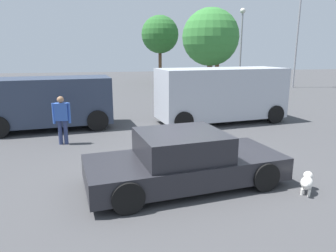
% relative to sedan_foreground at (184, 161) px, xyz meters
% --- Properties ---
extents(ground_plane, '(80.00, 80.00, 0.00)m').
position_rel_sedan_foreground_xyz_m(ground_plane, '(0.04, 0.29, -0.57)').
color(ground_plane, '#424244').
extents(sedan_foreground, '(4.64, 2.44, 1.24)m').
position_rel_sedan_foreground_xyz_m(sedan_foreground, '(0.00, 0.00, 0.00)').
color(sedan_foreground, '#232328').
rests_on(sedan_foreground, ground_plane).
extents(dog, '(0.48, 0.53, 0.41)m').
position_rel_sedan_foreground_xyz_m(dog, '(2.49, -0.93, -0.31)').
color(dog, white).
rests_on(dog, ground_plane).
extents(van_white, '(5.56, 2.74, 2.28)m').
position_rel_sedan_foreground_xyz_m(van_white, '(3.12, 5.97, 0.66)').
color(van_white, '#B2B7C1').
rests_on(van_white, ground_plane).
extents(suv_dark, '(4.82, 2.54, 1.99)m').
position_rel_sedan_foreground_xyz_m(suv_dark, '(-3.82, 6.16, 0.52)').
color(suv_dark, '#2D384C').
rests_on(suv_dark, ground_plane).
extents(pedestrian, '(0.57, 0.26, 1.58)m').
position_rel_sedan_foreground_xyz_m(pedestrian, '(-3.09, 3.85, 0.37)').
color(pedestrian, navy).
rests_on(pedestrian, ground_plane).
extents(light_post_near, '(0.44, 0.44, 7.51)m').
position_rel_sedan_foreground_xyz_m(light_post_near, '(13.72, 17.16, 4.42)').
color(light_post_near, gray).
rests_on(light_post_near, ground_plane).
extents(light_post_mid, '(0.44, 0.44, 6.38)m').
position_rel_sedan_foreground_xyz_m(light_post_mid, '(9.60, 18.73, 3.76)').
color(light_post_mid, gray).
rests_on(light_post_mid, ground_plane).
extents(tree_back_left, '(4.27, 4.27, 6.13)m').
position_rel_sedan_foreground_xyz_m(tree_back_left, '(6.25, 16.79, 3.41)').
color(tree_back_left, brown).
rests_on(tree_back_left, ground_plane).
extents(tree_back_center, '(3.46, 3.46, 5.54)m').
position_rel_sedan_foreground_xyz_m(tree_back_center, '(9.74, 24.70, 3.22)').
color(tree_back_center, brown).
rests_on(tree_back_center, ground_plane).
extents(tree_back_right, '(3.48, 3.48, 6.22)m').
position_rel_sedan_foreground_xyz_m(tree_back_right, '(3.54, 23.44, 3.90)').
color(tree_back_right, brown).
rests_on(tree_back_right, ground_plane).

